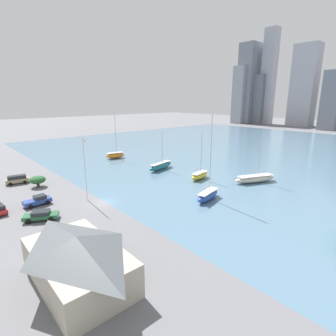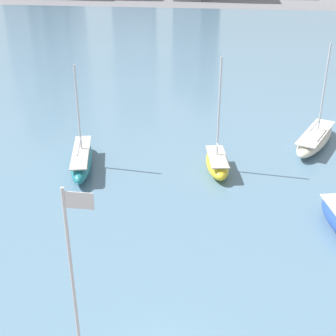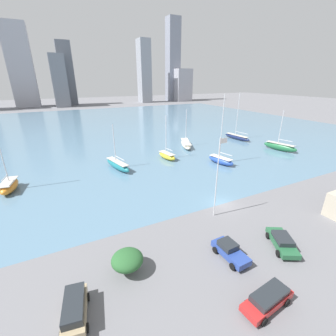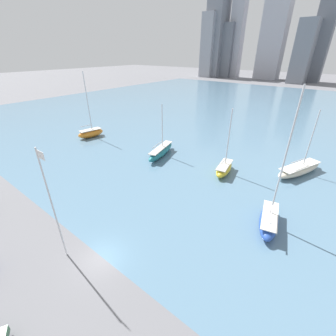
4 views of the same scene
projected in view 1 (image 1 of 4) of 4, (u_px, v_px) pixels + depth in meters
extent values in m
plane|color=slate|center=(105.00, 202.00, 48.19)|extent=(500.00, 500.00, 0.00)
cube|color=slate|center=(282.00, 153.00, 93.27)|extent=(180.00, 140.00, 0.00)
cube|color=#B2A893|center=(78.00, 266.00, 26.78)|extent=(12.81, 7.47, 3.62)
pyramid|color=#4C5156|center=(76.00, 243.00, 26.13)|extent=(12.81, 7.47, 1.55)
cylinder|color=silver|center=(85.00, 170.00, 47.72)|extent=(0.14, 0.14, 11.85)
cube|color=white|center=(84.00, 141.00, 45.90)|extent=(1.10, 0.03, 0.70)
cylinder|color=#4C3823|center=(38.00, 185.00, 56.70)|extent=(0.59, 0.59, 0.72)
ellipsoid|color=#285B2D|center=(37.00, 180.00, 56.40)|extent=(3.30, 3.30, 1.68)
cube|color=#8E939E|center=(242.00, 95.00, 206.64)|extent=(9.41, 15.67, 43.19)
cube|color=#A8A8B2|center=(246.00, 88.00, 206.16)|extent=(11.01, 9.22, 54.47)
cube|color=slate|center=(248.00, 84.00, 204.27)|extent=(12.14, 14.21, 59.69)
cube|color=slate|center=(256.00, 100.00, 204.05)|extent=(14.91, 9.96, 36.53)
cube|color=#9E9EA8|center=(269.00, 78.00, 195.89)|extent=(8.93, 7.48, 68.53)
cube|color=#A8A8B2|center=(304.00, 86.00, 181.74)|extent=(15.79, 11.19, 54.78)
cube|color=slate|center=(333.00, 101.00, 160.26)|extent=(9.85, 14.49, 35.31)
ellipsoid|color=#284CA8|center=(208.00, 196.00, 49.18)|extent=(3.59, 7.31, 1.67)
cube|color=silver|center=(208.00, 192.00, 48.98)|extent=(2.94, 6.00, 0.10)
cube|color=#2D2D33|center=(208.00, 198.00, 49.30)|extent=(0.44, 1.27, 0.75)
cylinder|color=silver|center=(211.00, 154.00, 47.58)|extent=(0.18, 0.18, 14.27)
cylinder|color=silver|center=(205.00, 188.00, 47.70)|extent=(0.94, 3.51, 0.14)
ellipsoid|color=#1E757F|center=(161.00, 166.00, 70.66)|extent=(4.12, 9.71, 1.81)
cube|color=#BCB7AD|center=(161.00, 163.00, 70.44)|extent=(3.38, 7.96, 0.10)
cube|color=#2D2D33|center=(161.00, 168.00, 70.78)|extent=(0.56, 1.70, 0.82)
cylinder|color=silver|center=(162.00, 148.00, 69.97)|extent=(0.18, 0.18, 8.14)
cylinder|color=silver|center=(158.00, 160.00, 69.09)|extent=(1.11, 4.00, 0.14)
ellipsoid|color=yellow|center=(200.00, 176.00, 62.07)|extent=(3.07, 6.44, 1.63)
cube|color=beige|center=(200.00, 173.00, 61.87)|extent=(2.52, 5.28, 0.10)
cube|color=#2D2D33|center=(199.00, 178.00, 62.18)|extent=(0.35, 1.12, 0.73)
cylinder|color=silver|center=(201.00, 153.00, 61.04)|extent=(0.18, 0.18, 9.22)
cylinder|color=silver|center=(198.00, 169.00, 60.94)|extent=(0.59, 2.61, 0.14)
ellipsoid|color=orange|center=(115.00, 155.00, 84.00)|extent=(3.40, 6.46, 1.87)
cube|color=#BCB7AD|center=(115.00, 153.00, 83.78)|extent=(2.79, 5.29, 0.10)
cube|color=#2D2D33|center=(115.00, 157.00, 84.13)|extent=(0.35, 1.12, 0.84)
cylinder|color=silver|center=(115.00, 132.00, 82.38)|extent=(0.18, 0.18, 12.84)
cylinder|color=silver|center=(112.00, 150.00, 83.03)|extent=(0.61, 2.70, 0.14)
ellipsoid|color=beige|center=(255.00, 179.00, 59.70)|extent=(6.36, 10.63, 1.60)
cube|color=silver|center=(255.00, 176.00, 59.51)|extent=(5.21, 8.72, 0.10)
cube|color=#2D2D33|center=(255.00, 181.00, 59.81)|extent=(0.87, 1.80, 0.72)
cylinder|color=silver|center=(260.00, 155.00, 58.59)|extent=(0.18, 0.18, 9.18)
cylinder|color=silver|center=(252.00, 171.00, 58.88)|extent=(1.56, 3.48, 0.14)
cube|color=#284293|center=(37.00, 201.00, 46.64)|extent=(2.04, 4.63, 0.72)
cube|color=#23282D|center=(40.00, 197.00, 46.80)|extent=(1.72, 1.97, 0.65)
cylinder|color=black|center=(44.00, 200.00, 48.35)|extent=(0.29, 0.78, 0.77)
cylinder|color=black|center=(48.00, 203.00, 47.01)|extent=(0.29, 0.78, 0.77)
cylinder|color=black|center=(27.00, 204.00, 46.46)|extent=(0.29, 0.78, 0.77)
cylinder|color=black|center=(31.00, 207.00, 45.11)|extent=(0.29, 0.78, 0.77)
cylinder|color=black|center=(0.00, 207.00, 45.33)|extent=(0.73, 0.32, 0.71)
cylinder|color=black|center=(7.00, 212.00, 43.24)|extent=(0.73, 0.32, 0.71)
cube|color=tan|center=(17.00, 180.00, 58.71)|extent=(2.55, 4.83, 0.80)
cube|color=#23282D|center=(17.00, 177.00, 58.51)|extent=(2.19, 3.89, 0.75)
cylinder|color=black|center=(24.00, 180.00, 60.31)|extent=(0.37, 0.73, 0.70)
cylinder|color=black|center=(25.00, 182.00, 58.78)|extent=(0.37, 0.73, 0.70)
cylinder|color=black|center=(10.00, 182.00, 58.83)|extent=(0.37, 0.73, 0.70)
cylinder|color=black|center=(10.00, 184.00, 57.31)|extent=(0.37, 0.73, 0.70)
cube|color=#235B38|center=(41.00, 216.00, 40.90)|extent=(4.25, 5.47, 0.60)
cube|color=#23282D|center=(41.00, 213.00, 40.75)|extent=(2.80, 3.11, 0.55)
cylinder|color=black|center=(53.00, 214.00, 42.30)|extent=(0.62, 0.82, 0.78)
cylinder|color=black|center=(51.00, 220.00, 40.34)|extent=(0.62, 0.82, 0.78)
cylinder|color=black|center=(32.00, 216.00, 41.61)|extent=(0.62, 0.82, 0.78)
cylinder|color=black|center=(28.00, 222.00, 39.65)|extent=(0.62, 0.82, 0.78)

